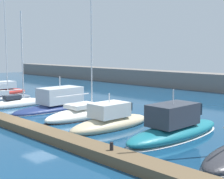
# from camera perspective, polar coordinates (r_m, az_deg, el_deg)

# --- Properties ---
(ground_plane) EXTENTS (120.00, 120.00, 0.00)m
(ground_plane) POSITION_cam_1_polar(r_m,az_deg,el_deg) (26.08, -12.38, -6.16)
(ground_plane) COLOR navy
(dock_pier) EXTENTS (44.84, 1.44, 0.57)m
(dock_pier) POSITION_cam_1_polar(r_m,az_deg,el_deg) (25.12, -15.96, -6.10)
(dock_pier) COLOR brown
(dock_pier) RESTS_ON ground_plane
(breakwater_seawall) EXTENTS (108.00, 3.48, 2.53)m
(breakwater_seawall) POSITION_cam_1_polar(r_m,az_deg,el_deg) (48.62, 19.00, 1.12)
(breakwater_seawall) COLOR slate
(breakwater_seawall) RESTS_ON ground_plane
(sailboat_slate_second) EXTENTS (2.12, 7.24, 14.09)m
(sailboat_slate_second) POSITION_cam_1_polar(r_m,az_deg,el_deg) (39.99, -18.78, -1.45)
(sailboat_slate_second) COLOR slate
(sailboat_slate_second) RESTS_ON ground_plane
(sailboat_white_third) EXTENTS (1.87, 6.57, 10.35)m
(sailboat_white_third) POSITION_cam_1_polar(r_m,az_deg,el_deg) (35.45, -16.39, -2.40)
(sailboat_white_third) COLOR white
(sailboat_white_third) RESTS_ON ground_plane
(motorboat_navy_fourth) EXTENTS (3.03, 9.28, 3.65)m
(motorboat_navy_fourth) POSITION_cam_1_polar(r_m,az_deg,el_deg) (32.60, -9.75, -2.40)
(motorboat_navy_fourth) COLOR navy
(motorboat_navy_fourth) RESTS_ON ground_plane
(sailboat_ivory_fifth) EXTENTS (2.60, 7.86, 15.45)m
(sailboat_ivory_fifth) POSITION_cam_1_polar(r_m,az_deg,el_deg) (28.17, -5.11, -4.34)
(sailboat_ivory_fifth) COLOR silver
(sailboat_ivory_fifth) RESTS_ON ground_plane
(motorboat_sand_sixth) EXTENTS (2.55, 7.56, 3.00)m
(motorboat_sand_sixth) POSITION_cam_1_polar(r_m,az_deg,el_deg) (24.46, -0.22, -5.58)
(motorboat_sand_sixth) COLOR beige
(motorboat_sand_sixth) RESTS_ON ground_plane
(motorboat_teal_seventh) EXTENTS (2.75, 9.37, 3.51)m
(motorboat_teal_seventh) POSITION_cam_1_polar(r_m,az_deg,el_deg) (22.16, 11.10, -6.61)
(motorboat_teal_seventh) COLOR #19707F
(motorboat_teal_seventh) RESTS_ON ground_plane
(dock_bollard) EXTENTS (0.20, 0.20, 0.44)m
(dock_bollard) POSITION_cam_1_polar(r_m,az_deg,el_deg) (17.28, -0.08, -10.01)
(dock_bollard) COLOR black
(dock_bollard) RESTS_ON dock_pier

